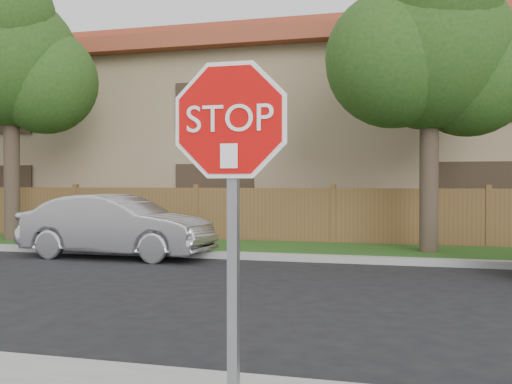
% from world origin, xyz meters
% --- Properties ---
extents(ground, '(90.00, 90.00, 0.00)m').
position_xyz_m(ground, '(0.00, 0.00, 0.00)').
color(ground, black).
rests_on(ground, ground).
extents(far_curb, '(70.00, 0.30, 0.15)m').
position_xyz_m(far_curb, '(0.00, 8.15, 0.07)').
color(far_curb, gray).
rests_on(far_curb, ground).
extents(grass_strip, '(70.00, 3.00, 0.12)m').
position_xyz_m(grass_strip, '(0.00, 9.80, 0.06)').
color(grass_strip, '#1E4714').
rests_on(grass_strip, ground).
extents(fence, '(70.00, 0.12, 1.60)m').
position_xyz_m(fence, '(0.00, 11.40, 0.80)').
color(fence, brown).
rests_on(fence, ground).
extents(apartment_building, '(35.20, 9.20, 7.20)m').
position_xyz_m(apartment_building, '(0.00, 17.00, 3.53)').
color(apartment_building, '#9C8161').
rests_on(apartment_building, ground).
extents(tree_left, '(4.80, 3.90, 7.78)m').
position_xyz_m(tree_left, '(-8.98, 9.57, 5.22)').
color(tree_left, '#382B21').
rests_on(tree_left, ground).
extents(tree_mid, '(4.80, 3.90, 7.35)m').
position_xyz_m(tree_mid, '(2.52, 9.57, 4.87)').
color(tree_mid, '#382B21').
rests_on(tree_mid, ground).
extents(stop_sign, '(1.01, 0.13, 2.55)m').
position_xyz_m(stop_sign, '(1.16, -1.48, 1.83)').
color(stop_sign, gray).
rests_on(stop_sign, sidewalk_near).
extents(sedan_left, '(4.53, 1.69, 1.48)m').
position_xyz_m(sedan_left, '(-4.53, 7.60, 0.74)').
color(sedan_left, '#A5A5A9').
rests_on(sedan_left, ground).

